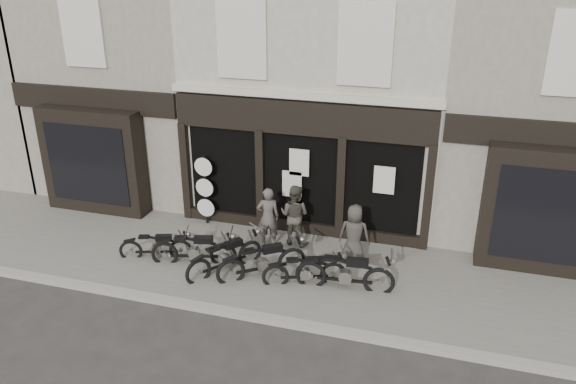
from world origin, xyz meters
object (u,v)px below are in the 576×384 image
(man_centre, at_px, (294,215))
(motorcycle_1, at_px, (195,252))
(motorcycle_5, at_px, (346,276))
(man_right, at_px, (354,235))
(motorcycle_2, at_px, (226,259))
(man_left, at_px, (268,217))
(advert_sign_post, at_px, (205,193))
(motorcycle_0, at_px, (157,248))
(motorcycle_4, at_px, (305,273))
(motorcycle_3, at_px, (263,264))

(man_centre, bearing_deg, motorcycle_1, 47.48)
(motorcycle_5, xyz_separation_m, man_right, (-0.05, 1.23, 0.47))
(motorcycle_2, relative_size, man_left, 1.15)
(advert_sign_post, bearing_deg, motorcycle_2, -53.54)
(motorcycle_0, relative_size, advert_sign_post, 0.82)
(motorcycle_4, bearing_deg, motorcycle_0, 157.58)
(motorcycle_4, bearing_deg, man_left, 112.09)
(motorcycle_4, distance_m, motorcycle_5, 0.98)
(motorcycle_1, relative_size, man_right, 1.35)
(motorcycle_5, bearing_deg, motorcycle_2, 175.23)
(man_right, bearing_deg, advert_sign_post, -15.85)
(motorcycle_2, distance_m, man_right, 3.28)
(motorcycle_0, relative_size, man_centre, 1.08)
(man_right, bearing_deg, motorcycle_2, 20.01)
(motorcycle_0, relative_size, man_right, 1.14)
(motorcycle_3, height_order, advert_sign_post, advert_sign_post)
(motorcycle_5, bearing_deg, man_centre, 128.83)
(motorcycle_4, bearing_deg, motorcycle_5, -17.51)
(motorcycle_2, relative_size, man_centre, 1.12)
(motorcycle_2, bearing_deg, motorcycle_4, -54.62)
(man_centre, distance_m, man_right, 1.83)
(motorcycle_1, height_order, man_right, man_right)
(motorcycle_3, height_order, man_left, man_left)
(motorcycle_1, distance_m, advert_sign_post, 2.37)
(motorcycle_2, bearing_deg, motorcycle_1, 117.95)
(motorcycle_3, xyz_separation_m, motorcycle_5, (2.07, 0.01, 0.01))
(motorcycle_4, bearing_deg, advert_sign_post, 126.67)
(motorcycle_2, relative_size, motorcycle_5, 0.81)
(motorcycle_4, relative_size, man_right, 1.21)
(motorcycle_2, relative_size, man_right, 1.19)
(motorcycle_3, bearing_deg, motorcycle_4, -38.76)
(motorcycle_5, relative_size, man_centre, 1.39)
(motorcycle_0, bearing_deg, motorcycle_5, -19.22)
(motorcycle_0, xyz_separation_m, motorcycle_4, (4.05, -0.12, 0.03))
(motorcycle_3, distance_m, man_centre, 1.92)
(motorcycle_1, xyz_separation_m, advert_sign_post, (-0.65, 2.18, 0.67))
(motorcycle_3, bearing_deg, motorcycle_2, 145.42)
(motorcycle_5, distance_m, advert_sign_post, 5.14)
(motorcycle_1, bearing_deg, motorcycle_2, -22.27)
(motorcycle_3, bearing_deg, motorcycle_5, -36.22)
(motorcycle_3, height_order, man_centre, man_centre)
(motorcycle_1, bearing_deg, motorcycle_5, -15.69)
(advert_sign_post, bearing_deg, motorcycle_4, -30.05)
(man_right, distance_m, advert_sign_post, 4.64)
(motorcycle_0, bearing_deg, motorcycle_4, -20.17)
(motorcycle_1, relative_size, advert_sign_post, 0.97)
(motorcycle_4, height_order, advert_sign_post, advert_sign_post)
(motorcycle_0, distance_m, motorcycle_1, 1.09)
(motorcycle_4, xyz_separation_m, man_right, (0.92, 1.28, 0.53))
(motorcycle_2, height_order, man_centre, man_centre)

